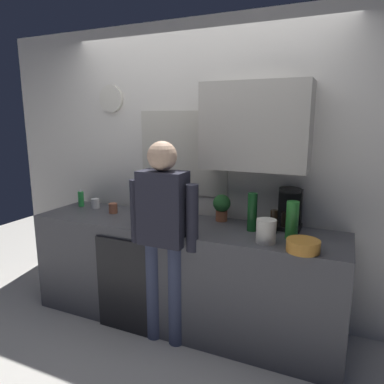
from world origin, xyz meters
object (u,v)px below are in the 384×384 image
Objects in this scene: coffee_maker at (289,210)px; storage_canister at (266,231)px; mixing_bowl at (303,246)px; bottle_clear_soda at (292,220)px; person_at_sink at (163,228)px; bottle_amber_beer at (184,207)px; cup_terracotta_mug at (113,208)px; bottle_green_wine at (252,212)px; dish_soap at (81,199)px; cup_white_mug at (95,203)px; bottle_dark_sauce at (274,222)px; potted_plant at (222,206)px.

coffee_maker is 1.94× the size of storage_canister.
mixing_bowl is (0.17, -0.49, -0.11)m from coffee_maker.
bottle_clear_soda is 0.95m from person_at_sink.
coffee_maker is 1.43× the size of bottle_amber_beer.
coffee_maker is 1.58m from cup_terracotta_mug.
dish_soap is at bearing 177.73° from bottle_green_wine.
dish_soap is at bearing 176.18° from bottle_clear_soda.
dish_soap reaches higher than cup_white_mug.
mixing_bowl is at bearing -35.09° from bottle_green_wine.
coffee_maker reaches higher than cup_white_mug.
bottle_dark_sauce is 0.84m from person_at_sink.
bottle_clear_soda is 1.22× the size of bottle_amber_beer.
storage_canister is (-0.26, 0.07, 0.05)m from mixing_bowl.
dish_soap is 0.11× the size of person_at_sink.
coffee_maker is 0.87m from bottle_amber_beer.
potted_plant is 0.60m from person_at_sink.
bottle_clear_soda reaches higher than cup_white_mug.
bottle_dark_sauce is at bearing 150.86° from bottle_clear_soda.
person_at_sink is (0.99, -0.43, 0.00)m from cup_white_mug.
cup_terracotta_mug is (-1.48, -0.02, -0.04)m from bottle_dark_sauce.
dish_soap is 1.06× the size of storage_canister.
bottle_amber_beer is at bearing 79.29° from person_at_sink.
bottle_green_wine is 1.31m from cup_terracotta_mug.
bottle_green_wine is at bearing 0.46° from cup_terracotta_mug.
cup_terracotta_mug is 0.06× the size of person_at_sink.
bottle_amber_beer reaches higher than cup_white_mug.
bottle_green_wine reaches higher than bottle_clear_soda.
coffee_maker is 1.43× the size of potted_plant.
cup_white_mug is at bearing -176.06° from coffee_maker.
coffee_maker is 3.59× the size of cup_terracotta_mug.
storage_canister reaches higher than cup_terracotta_mug.
bottle_dark_sauce is at bearing -2.41° from bottle_amber_beer.
coffee_maker is 0.21× the size of person_at_sink.
coffee_maker is 0.53m from mixing_bowl.
person_at_sink is at bearing -118.70° from potted_plant.
bottle_clear_soda is 0.27m from mixing_bowl.
potted_plant reaches higher than mixing_bowl.
cup_terracotta_mug is at bearing -179.54° from bottle_green_wine.
cup_white_mug is (-0.97, 0.03, -0.07)m from bottle_amber_beer.
bottle_clear_soda is at bearing -12.36° from bottle_green_wine.
bottle_dark_sauce is at bearing -1.70° from dish_soap.
coffee_maker is 1.83× the size of bottle_dark_sauce.
bottle_green_wine is at bearing 167.64° from bottle_clear_soda.
coffee_maker reaches higher than storage_canister.
mixing_bowl is 0.27m from storage_canister.
cup_white_mug is at bearing 163.24° from cup_terracotta_mug.
bottle_clear_soda reaches higher than cup_terracotta_mug.
mixing_bowl is at bearing -9.55° from dish_soap.
bottle_clear_soda is at bearing -7.05° from bottle_amber_beer.
bottle_dark_sauce is (0.17, 0.01, -0.06)m from bottle_green_wine.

